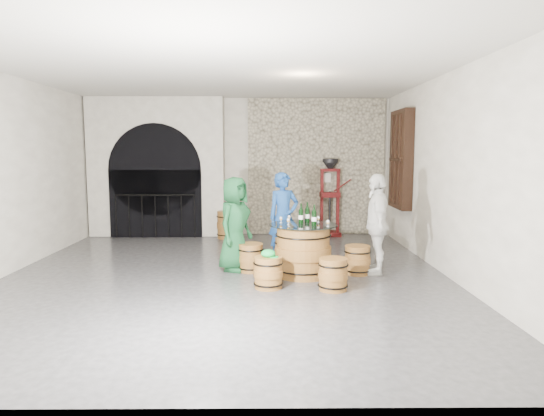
{
  "coord_description": "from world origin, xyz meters",
  "views": [
    {
      "loc": [
        0.67,
        -7.52,
        1.97
      ],
      "look_at": [
        0.73,
        0.3,
        1.05
      ],
      "focal_mm": 32.0,
      "sensor_mm": 36.0,
      "label": 1
    }
  ],
  "objects_px": {
    "barrel_table": "(303,250)",
    "barrel_stool_near_left": "(268,273)",
    "person_white": "(377,224)",
    "wine_bottle_right": "(307,214)",
    "person_green": "(235,224)",
    "side_barrel": "(227,225)",
    "wine_bottle_center": "(314,217)",
    "person_blue": "(284,217)",
    "barrel_stool_right": "(357,260)",
    "wine_bottle_left": "(301,215)",
    "barrel_stool_near_right": "(333,274)",
    "corking_press": "(330,191)",
    "barrel_stool_far": "(286,251)",
    "barrel_stool_left": "(251,258)"
  },
  "relations": [
    {
      "from": "barrel_table",
      "to": "barrel_stool_near_left",
      "type": "relative_size",
      "value": 2.33
    },
    {
      "from": "barrel_table",
      "to": "person_white",
      "type": "distance_m",
      "value": 1.26
    },
    {
      "from": "wine_bottle_right",
      "to": "person_green",
      "type": "bearing_deg",
      "value": 171.44
    },
    {
      "from": "barrel_table",
      "to": "side_barrel",
      "type": "bearing_deg",
      "value": 114.07
    },
    {
      "from": "barrel_stool_near_left",
      "to": "wine_bottle_center",
      "type": "relative_size",
      "value": 1.42
    },
    {
      "from": "person_green",
      "to": "person_blue",
      "type": "height_order",
      "value": "person_blue"
    },
    {
      "from": "barrel_stool_right",
      "to": "person_green",
      "type": "bearing_deg",
      "value": 171.97
    },
    {
      "from": "barrel_stool_near_left",
      "to": "wine_bottle_left",
      "type": "height_order",
      "value": "wine_bottle_left"
    },
    {
      "from": "barrel_stool_near_right",
      "to": "wine_bottle_left",
      "type": "height_order",
      "value": "wine_bottle_left"
    },
    {
      "from": "person_blue",
      "to": "corking_press",
      "type": "relative_size",
      "value": 0.89
    },
    {
      "from": "corking_press",
      "to": "person_green",
      "type": "bearing_deg",
      "value": -125.45
    },
    {
      "from": "barrel_stool_near_right",
      "to": "person_blue",
      "type": "relative_size",
      "value": 0.29
    },
    {
      "from": "barrel_stool_near_left",
      "to": "wine_bottle_right",
      "type": "relative_size",
      "value": 1.42
    },
    {
      "from": "barrel_table",
      "to": "barrel_stool_near_right",
      "type": "bearing_deg",
      "value": -65.38
    },
    {
      "from": "wine_bottle_left",
      "to": "corking_press",
      "type": "distance_m",
      "value": 3.7
    },
    {
      "from": "barrel_stool_far",
      "to": "side_barrel",
      "type": "distance_m",
      "value": 2.78
    },
    {
      "from": "wine_bottle_center",
      "to": "barrel_stool_near_left",
      "type": "bearing_deg",
      "value": -141.54
    },
    {
      "from": "barrel_stool_near_left",
      "to": "wine_bottle_left",
      "type": "relative_size",
      "value": 1.42
    },
    {
      "from": "barrel_table",
      "to": "wine_bottle_left",
      "type": "height_order",
      "value": "wine_bottle_left"
    },
    {
      "from": "barrel_stool_left",
      "to": "barrel_stool_right",
      "type": "height_order",
      "value": "same"
    },
    {
      "from": "barrel_stool_near_left",
      "to": "barrel_stool_near_right",
      "type": "bearing_deg",
      "value": -6.84
    },
    {
      "from": "barrel_stool_far",
      "to": "person_blue",
      "type": "height_order",
      "value": "person_blue"
    },
    {
      "from": "barrel_table",
      "to": "wine_bottle_center",
      "type": "distance_m",
      "value": 0.59
    },
    {
      "from": "barrel_stool_left",
      "to": "barrel_stool_near_left",
      "type": "relative_size",
      "value": 1.0
    },
    {
      "from": "person_white",
      "to": "barrel_stool_near_left",
      "type": "bearing_deg",
      "value": -57.85
    },
    {
      "from": "barrel_stool_right",
      "to": "person_white",
      "type": "height_order",
      "value": "person_white"
    },
    {
      "from": "barrel_stool_near_right",
      "to": "person_blue",
      "type": "xyz_separation_m",
      "value": [
        -0.65,
        1.84,
        0.57
      ]
    },
    {
      "from": "wine_bottle_center",
      "to": "wine_bottle_right",
      "type": "distance_m",
      "value": 0.35
    },
    {
      "from": "barrel_stool_far",
      "to": "corking_press",
      "type": "height_order",
      "value": "corking_press"
    },
    {
      "from": "barrel_stool_near_left",
      "to": "wine_bottle_left",
      "type": "bearing_deg",
      "value": 56.05
    },
    {
      "from": "barrel_stool_near_left",
      "to": "person_white",
      "type": "relative_size",
      "value": 0.29
    },
    {
      "from": "barrel_stool_left",
      "to": "side_barrel",
      "type": "bearing_deg",
      "value": 102.08
    },
    {
      "from": "barrel_stool_near_right",
      "to": "barrel_stool_far",
      "type": "bearing_deg",
      "value": 109.83
    },
    {
      "from": "person_green",
      "to": "wine_bottle_right",
      "type": "height_order",
      "value": "person_green"
    },
    {
      "from": "barrel_stool_left",
      "to": "corking_press",
      "type": "bearing_deg",
      "value": 62.88
    },
    {
      "from": "barrel_stool_near_right",
      "to": "side_barrel",
      "type": "bearing_deg",
      "value": 114.18
    },
    {
      "from": "barrel_stool_left",
      "to": "barrel_stool_near_right",
      "type": "distance_m",
      "value": 1.64
    },
    {
      "from": "wine_bottle_right",
      "to": "barrel_stool_near_left",
      "type": "bearing_deg",
      "value": -124.83
    },
    {
      "from": "barrel_stool_far",
      "to": "barrel_stool_right",
      "type": "height_order",
      "value": "same"
    },
    {
      "from": "person_white",
      "to": "side_barrel",
      "type": "height_order",
      "value": "person_white"
    },
    {
      "from": "person_green",
      "to": "barrel_stool_right",
      "type": "bearing_deg",
      "value": -71.16
    },
    {
      "from": "barrel_stool_right",
      "to": "corking_press",
      "type": "distance_m",
      "value": 3.64
    },
    {
      "from": "barrel_stool_far",
      "to": "person_white",
      "type": "height_order",
      "value": "person_white"
    },
    {
      "from": "wine_bottle_left",
      "to": "corking_press",
      "type": "height_order",
      "value": "corking_press"
    },
    {
      "from": "barrel_stool_near_left",
      "to": "wine_bottle_right",
      "type": "bearing_deg",
      "value": 55.17
    },
    {
      "from": "barrel_table",
      "to": "corking_press",
      "type": "xyz_separation_m",
      "value": [
        0.88,
        3.65,
        0.63
      ]
    },
    {
      "from": "wine_bottle_left",
      "to": "barrel_stool_right",
      "type": "bearing_deg",
      "value": 2.0
    },
    {
      "from": "barrel_stool_near_right",
      "to": "person_white",
      "type": "distance_m",
      "value": 1.38
    },
    {
      "from": "barrel_stool_near_left",
      "to": "wine_bottle_right",
      "type": "distance_m",
      "value": 1.32
    },
    {
      "from": "corking_press",
      "to": "wine_bottle_center",
      "type": "bearing_deg",
      "value": -104.99
    }
  ]
}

